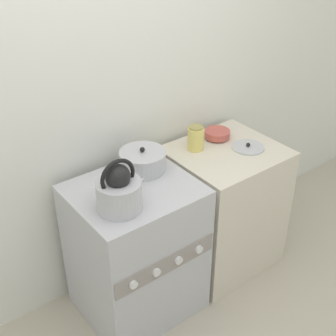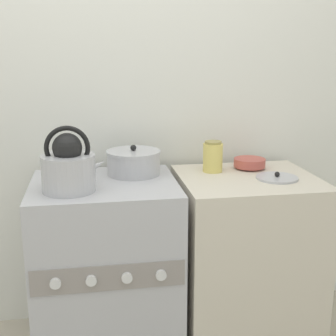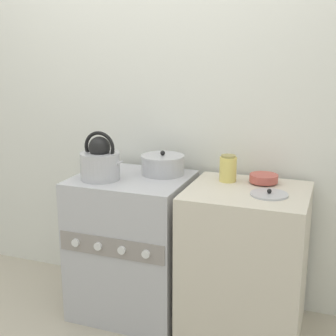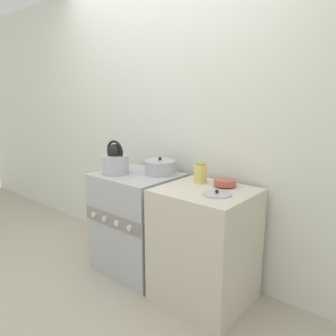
# 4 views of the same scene
# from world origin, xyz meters

# --- Properties ---
(ground_plane) EXTENTS (12.00, 12.00, 0.00)m
(ground_plane) POSITION_xyz_m (0.00, 0.00, 0.00)
(ground_plane) COLOR #B2A893
(wall_back) EXTENTS (7.00, 0.06, 2.50)m
(wall_back) POSITION_xyz_m (0.00, 0.64, 1.25)
(wall_back) COLOR silver
(wall_back) RESTS_ON ground_plane
(stove) EXTENTS (0.65, 0.58, 0.84)m
(stove) POSITION_xyz_m (0.00, 0.28, 0.42)
(stove) COLOR #B2B2B7
(stove) RESTS_ON ground_plane
(counter) EXTENTS (0.64, 0.57, 0.83)m
(counter) POSITION_xyz_m (0.67, 0.29, 0.42)
(counter) COLOR beige
(counter) RESTS_ON ground_plane
(kettle) EXTENTS (0.27, 0.22, 0.27)m
(kettle) POSITION_xyz_m (-0.14, 0.18, 0.94)
(kettle) COLOR #B2B2B7
(kettle) RESTS_ON stove
(cooking_pot) EXTENTS (0.25, 0.25, 0.14)m
(cooking_pot) POSITION_xyz_m (0.15, 0.40, 0.90)
(cooking_pot) COLOR #B2B2B7
(cooking_pot) RESTS_ON stove
(enamel_bowl) EXTENTS (0.16, 0.16, 0.05)m
(enamel_bowl) POSITION_xyz_m (0.73, 0.44, 0.86)
(enamel_bowl) COLOR #B75147
(enamel_bowl) RESTS_ON counter
(storage_jar) EXTENTS (0.10, 0.10, 0.15)m
(storage_jar) POSITION_xyz_m (0.53, 0.41, 0.91)
(storage_jar) COLOR #E0CC66
(storage_jar) RESTS_ON counter
(loose_pot_lid) EXTENTS (0.19, 0.19, 0.03)m
(loose_pot_lid) POSITION_xyz_m (0.79, 0.23, 0.84)
(loose_pot_lid) COLOR #B2B2B7
(loose_pot_lid) RESTS_ON counter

